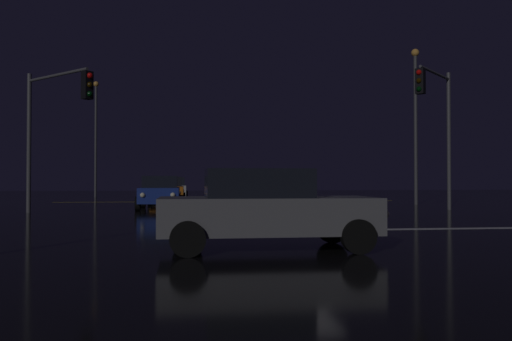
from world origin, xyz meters
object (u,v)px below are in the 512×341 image
(sedan_silver, at_px, (173,189))
(sedan_gray_crossing, at_px, (265,208))
(sedan_orange, at_px, (168,190))
(streetlamp_left_far, at_px, (96,131))
(streetlamp_right_near, at_px, (416,114))
(traffic_signal_nw, at_px, (53,113))
(sedan_blue, at_px, (160,192))
(traffic_signal_ne, at_px, (438,113))

(sedan_silver, xyz_separation_m, sedan_gray_crossing, (2.42, -27.11, 0.00))
(sedan_orange, height_order, streetlamp_left_far, streetlamp_left_far)
(streetlamp_right_near, bearing_deg, traffic_signal_nw, -160.34)
(sedan_blue, xyz_separation_m, traffic_signal_nw, (-4.06, -3.59, 3.24))
(sedan_silver, xyz_separation_m, traffic_signal_ne, (11.94, -15.01, 3.56))
(traffic_signal_ne, distance_m, streetlamp_right_near, 6.56)
(traffic_signal_ne, height_order, streetlamp_left_far, streetlamp_left_far)
(sedan_blue, bearing_deg, sedan_gray_crossing, -79.94)
(sedan_gray_crossing, height_order, traffic_signal_nw, traffic_signal_nw)
(sedan_orange, distance_m, streetlamp_left_far, 15.50)
(traffic_signal_ne, bearing_deg, sedan_orange, 143.86)
(sedan_gray_crossing, height_order, streetlamp_left_far, streetlamp_left_far)
(streetlamp_right_near, bearing_deg, traffic_signal_ne, -105.77)
(sedan_blue, bearing_deg, streetlamp_left_far, 107.71)
(sedan_silver, distance_m, streetlamp_left_far, 10.69)
(streetlamp_right_near, bearing_deg, sedan_orange, 169.53)
(sedan_blue, relative_size, sedan_orange, 1.00)
(traffic_signal_nw, relative_size, streetlamp_right_near, 0.66)
(traffic_signal_ne, xyz_separation_m, streetlamp_left_far, (-18.30, 22.27, 1.03))
(traffic_signal_ne, bearing_deg, sedan_silver, 128.51)
(streetlamp_left_far, bearing_deg, sedan_orange, -65.21)
(sedan_gray_crossing, bearing_deg, streetlamp_right_near, 58.42)
(sedan_silver, distance_m, sedan_gray_crossing, 27.22)
(streetlamp_left_far, height_order, streetlamp_right_near, streetlamp_left_far)
(sedan_blue, distance_m, traffic_signal_ne, 13.22)
(sedan_silver, height_order, streetlamp_left_far, streetlamp_left_far)
(sedan_gray_crossing, bearing_deg, sedan_orange, 97.00)
(sedan_blue, height_order, traffic_signal_ne, traffic_signal_ne)
(sedan_blue, height_order, traffic_signal_nw, traffic_signal_nw)
(sedan_blue, height_order, streetlamp_right_near, streetlamp_right_near)
(traffic_signal_nw, relative_size, traffic_signal_ne, 0.92)
(sedan_blue, distance_m, traffic_signal_nw, 6.31)
(traffic_signal_ne, relative_size, streetlamp_right_near, 0.73)
(sedan_silver, relative_size, streetlamp_right_near, 0.49)
(sedan_gray_crossing, xyz_separation_m, streetlamp_left_far, (-8.78, 34.38, 4.60))
(traffic_signal_nw, bearing_deg, sedan_blue, 41.46)
(sedan_silver, relative_size, sedan_gray_crossing, 1.00)
(sedan_gray_crossing, relative_size, traffic_signal_ne, 0.68)
(sedan_silver, height_order, traffic_signal_nw, traffic_signal_nw)
(traffic_signal_ne, height_order, streetlamp_right_near, streetlamp_right_near)
(sedan_gray_crossing, height_order, streetlamp_right_near, streetlamp_right_near)
(sedan_orange, distance_m, traffic_signal_ne, 15.40)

